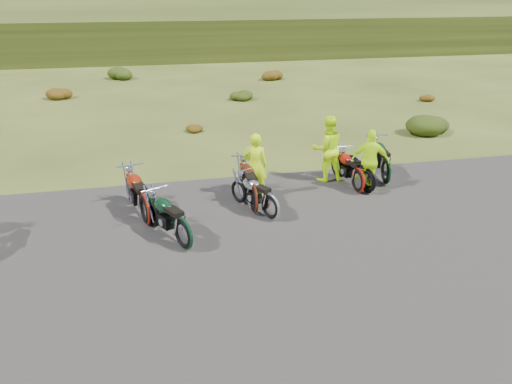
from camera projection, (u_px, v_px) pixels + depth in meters
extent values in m
plane|color=#394316|center=(256.00, 242.00, 10.85)|extent=(300.00, 300.00, 0.00)
cube|color=black|center=(280.00, 293.00, 9.05)|extent=(20.00, 12.00, 0.04)
cube|color=#2B3913|center=(146.00, 12.00, 110.05)|extent=(300.00, 90.00, 9.17)
ellipsoid|color=#622F0C|center=(58.00, 92.00, 24.41)|extent=(1.30, 1.30, 0.77)
ellipsoid|color=#22340D|center=(121.00, 72.00, 29.75)|extent=(1.56, 1.56, 0.92)
ellipsoid|color=#622F0C|center=(193.00, 126.00, 18.98)|extent=(0.77, 0.77, 0.45)
ellipsoid|color=#22340D|center=(240.00, 94.00, 24.32)|extent=(1.03, 1.03, 0.61)
ellipsoid|color=#622F0C|center=(271.00, 73.00, 29.66)|extent=(1.30, 1.30, 0.77)
ellipsoid|color=#22340D|center=(429.00, 121.00, 18.77)|extent=(1.56, 1.56, 0.92)
ellipsoid|color=#622F0C|center=(424.00, 96.00, 24.23)|extent=(0.77, 0.77, 0.45)
imported|color=#BEEE0C|center=(255.00, 167.00, 12.79)|extent=(0.71, 0.55, 1.73)
imported|color=#BEEE0C|center=(327.00, 150.00, 13.93)|extent=(0.93, 0.73, 1.87)
imported|color=#BEEE0C|center=(370.00, 162.00, 13.22)|extent=(1.07, 0.78, 1.69)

